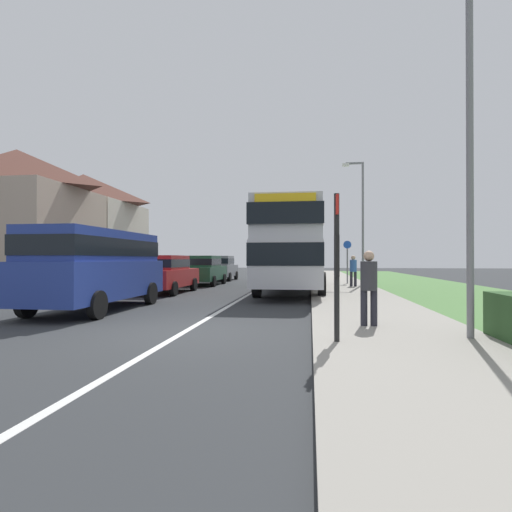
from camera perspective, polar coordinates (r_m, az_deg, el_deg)
ground_plane at (r=8.52m, az=-10.14°, el=-10.54°), size 120.00×120.00×0.00m
lane_marking_centre at (r=16.26m, az=-1.47°, el=-5.69°), size 0.14×60.00×0.01m
pavement_near_side at (r=14.16m, az=14.32°, el=-6.23°), size 3.20×68.00×0.12m
grass_verge_seaward at (r=15.27m, az=30.65°, el=-5.84°), size 6.00×68.00×0.08m
double_decker_bus at (r=18.75m, az=5.14°, el=1.56°), size 2.80×11.23×3.70m
parked_van_blue at (r=12.71m, az=-21.47°, el=-0.97°), size 2.11×5.48×2.31m
parked_car_red at (r=18.16m, az=-12.67°, el=-2.27°), size 1.90×4.57×1.65m
parked_car_dark_green at (r=23.27m, az=-7.36°, el=-1.83°), size 1.92×4.25×1.68m
parked_car_grey at (r=28.25m, az=-5.03°, el=-1.56°), size 1.93×3.99×1.70m
pedestrian_at_stop at (r=8.71m, az=15.59°, el=-3.85°), size 0.34×0.34×1.67m
pedestrian_walking_away at (r=20.91m, az=13.52°, el=-1.83°), size 0.34×0.34×1.67m
bus_stop_sign at (r=6.93m, az=11.29°, el=-0.08°), size 0.09×0.52×2.60m
cycle_route_sign at (r=23.37m, az=12.73°, el=-0.57°), size 0.44×0.08×2.52m
street_lamp_near at (r=8.39m, az=27.13°, el=17.85°), size 1.14×0.20×7.16m
street_lamp_mid at (r=22.58m, az=14.51°, el=5.69°), size 1.14×0.20×6.70m
house_terrace_far_side at (r=29.05m, az=-26.55°, el=4.20°), size 7.24×13.24×7.63m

